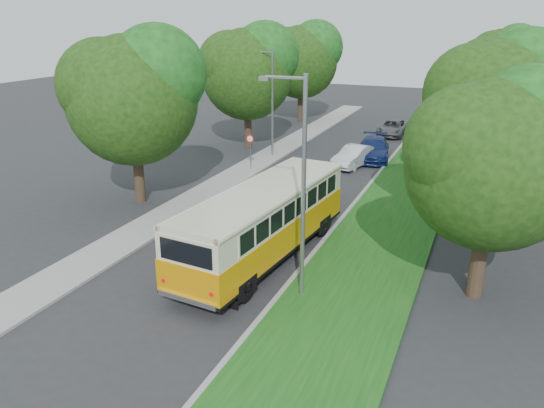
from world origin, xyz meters
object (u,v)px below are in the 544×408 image
at_px(car_silver, 312,192).
at_px(car_blue, 374,149).
at_px(vintage_bus, 264,224).
at_px(lamppost_near, 301,182).
at_px(car_grey, 393,128).
at_px(lamppost_far, 271,100).
at_px(car_white, 354,156).

bearing_deg(car_silver, car_blue, 70.79).
distance_m(vintage_bus, car_blue, 18.19).
bearing_deg(car_blue, car_silver, -106.14).
xyz_separation_m(lamppost_near, car_grey, (-2.07, 29.18, -3.72)).
bearing_deg(car_silver, lamppost_far, 111.29).
height_order(car_white, car_blue, car_blue).
bearing_deg(lamppost_far, vintage_bus, -68.15).
bearing_deg(lamppost_far, car_white, -2.95).
height_order(lamppost_near, vintage_bus, lamppost_near).
distance_m(car_silver, car_grey, 19.35).
height_order(car_silver, car_blue, car_blue).
height_order(lamppost_far, car_silver, lamppost_far).
distance_m(lamppost_near, car_grey, 29.49).
distance_m(car_white, car_grey, 11.02).
relative_size(car_silver, car_grey, 0.85).
xyz_separation_m(lamppost_near, lamppost_far, (-8.91, 18.50, -0.25)).
relative_size(lamppost_near, car_silver, 2.02).
relative_size(lamppost_near, car_blue, 1.54).
bearing_deg(lamppost_far, car_blue, 16.20).
bearing_deg(car_white, vintage_bus, -76.17).
height_order(lamppost_near, car_blue, lamppost_near).
bearing_deg(lamppost_near, car_silver, 105.98).
distance_m(car_blue, car_grey, 8.62).
bearing_deg(vintage_bus, lamppost_far, 117.72).
xyz_separation_m(lamppost_far, vintage_bus, (6.45, -16.10, -2.54)).
xyz_separation_m(vintage_bus, car_white, (-0.19, 15.78, -0.89)).
bearing_deg(lamppost_near, car_white, 98.27).
height_order(lamppost_near, lamppost_far, lamppost_near).
xyz_separation_m(car_silver, car_grey, (0.75, 19.33, -0.03)).
bearing_deg(car_grey, vintage_bus, -90.34).
bearing_deg(vintage_bus, car_white, 96.56).
height_order(car_blue, car_grey, car_blue).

